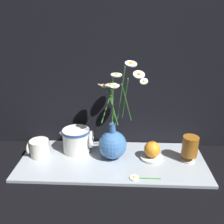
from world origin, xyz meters
TOP-DOWN VIEW (x-y plane):
  - ground_plane at (0.00, 0.00)m, footprint 6.00×6.00m
  - shelf at (0.00, 0.00)m, footprint 0.79×0.32m
  - backdrop_wall at (0.00, 0.17)m, footprint 1.29×0.02m
  - vase_with_flowers at (-0.00, 0.02)m, footprint 0.21×0.16m
  - yellow_mug at (-0.32, 0.02)m, footprint 0.09×0.08m
  - ceramic_pitcher at (-0.16, 0.07)m, footprint 0.15×0.12m
  - tea_glass at (0.32, 0.01)m, footprint 0.07×0.07m
  - saucer_plate at (0.17, 0.02)m, footprint 0.10×0.10m
  - orange_fruit at (0.17, 0.02)m, footprint 0.07×0.07m
  - loose_daisy at (0.10, -0.13)m, footprint 0.12×0.04m

SIDE VIEW (x-z plane):
  - ground_plane at x=0.00m, z-range 0.00..0.00m
  - shelf at x=0.00m, z-range 0.00..0.01m
  - loose_daisy at x=0.10m, z-range 0.01..0.02m
  - saucer_plate at x=0.17m, z-range 0.01..0.02m
  - yellow_mug at x=-0.32m, z-range 0.01..0.09m
  - orange_fruit at x=0.17m, z-range 0.02..0.10m
  - ceramic_pitcher at x=-0.16m, z-range 0.01..0.13m
  - tea_glass at x=0.32m, z-range 0.02..0.14m
  - vase_with_flowers at x=0.00m, z-range -0.12..0.30m
  - backdrop_wall at x=0.00m, z-range 0.00..1.10m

